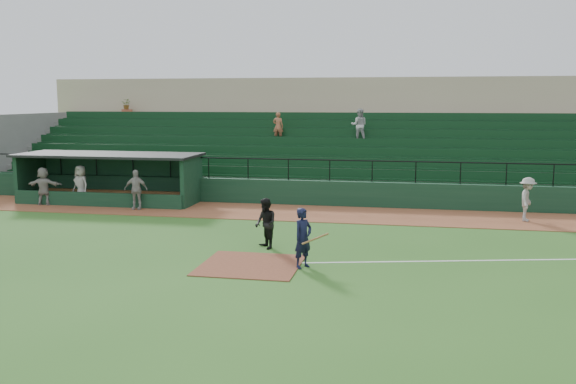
# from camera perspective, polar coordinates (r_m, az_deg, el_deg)

# --- Properties ---
(ground) EXTENTS (90.00, 90.00, 0.00)m
(ground) POSITION_cam_1_polar(r_m,az_deg,el_deg) (20.12, -2.75, -6.01)
(ground) COLOR #2A5A1D
(ground) RESTS_ON ground
(warning_track) EXTENTS (40.00, 4.00, 0.03)m
(warning_track) POSITION_cam_1_polar(r_m,az_deg,el_deg) (27.77, 1.19, -1.93)
(warning_track) COLOR brown
(warning_track) RESTS_ON ground
(home_plate_dirt) EXTENTS (3.00, 3.00, 0.03)m
(home_plate_dirt) POSITION_cam_1_polar(r_m,az_deg,el_deg) (19.18, -3.47, -6.70)
(home_plate_dirt) COLOR brown
(home_plate_dirt) RESTS_ON ground
(foul_line) EXTENTS (17.49, 4.44, 0.01)m
(foul_line) POSITION_cam_1_polar(r_m,az_deg,el_deg) (20.99, 19.94, -5.89)
(foul_line) COLOR white
(foul_line) RESTS_ON ground
(stadium_structure) EXTENTS (38.00, 13.08, 6.40)m
(stadium_structure) POSITION_cam_1_polar(r_m,az_deg,el_deg) (35.78, 3.53, 4.08)
(stadium_structure) COLOR #10321E
(stadium_structure) RESTS_ON ground
(dugout) EXTENTS (8.90, 3.20, 2.42)m
(dugout) POSITION_cam_1_polar(r_m,az_deg,el_deg) (32.13, -15.70, 1.55)
(dugout) COLOR #10321E
(dugout) RESTS_ON ground
(batter_at_plate) EXTENTS (1.16, 0.80, 1.83)m
(batter_at_plate) POSITION_cam_1_polar(r_m,az_deg,el_deg) (18.70, 1.39, -4.23)
(batter_at_plate) COLOR black
(batter_at_plate) RESTS_ON ground
(umpire) EXTENTS (1.02, 1.06, 1.72)m
(umpire) POSITION_cam_1_polar(r_m,az_deg,el_deg) (21.13, -2.06, -2.91)
(umpire) COLOR black
(umpire) RESTS_ON ground
(runner) EXTENTS (0.98, 1.32, 1.83)m
(runner) POSITION_cam_1_polar(r_m,az_deg,el_deg) (27.55, 21.10, -0.63)
(runner) COLOR gray
(runner) RESTS_ON warning_track
(dugout_player_a) EXTENTS (1.13, 0.61, 1.83)m
(dugout_player_a) POSITION_cam_1_polar(r_m,az_deg,el_deg) (29.32, -13.78, 0.22)
(dugout_player_a) COLOR #A09A96
(dugout_player_a) RESTS_ON warning_track
(dugout_player_b) EXTENTS (1.07, 0.89, 1.88)m
(dugout_player_b) POSITION_cam_1_polar(r_m,az_deg,el_deg) (31.50, -18.46, 0.62)
(dugout_player_b) COLOR #A9A39E
(dugout_player_b) RESTS_ON warning_track
(dugout_player_c) EXTENTS (1.72, 0.65, 1.82)m
(dugout_player_c) POSITION_cam_1_polar(r_m,az_deg,el_deg) (31.91, -21.50, 0.51)
(dugout_player_c) COLOR #9D9793
(dugout_player_c) RESTS_ON warning_track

